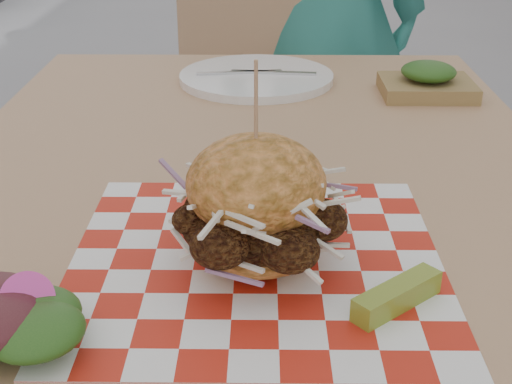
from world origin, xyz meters
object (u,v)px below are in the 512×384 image
sandwich (256,209)px  patio_chair (264,99)px  patio_table (253,233)px  diner (320,5)px

sandwich → patio_chair: bearing=89.6°
patio_table → patio_chair: size_ratio=1.26×
diner → patio_table: (-0.16, -1.08, -0.09)m
patio_chair → sandwich: bearing=-82.1°
diner → sandwich: size_ratio=7.65×
diner → patio_table: bearing=94.0°
diner → patio_table: 1.09m
patio_table → sandwich: bearing=-88.2°
diner → patio_chair: size_ratio=1.60×
diner → sandwich: (-0.15, -1.28, 0.05)m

